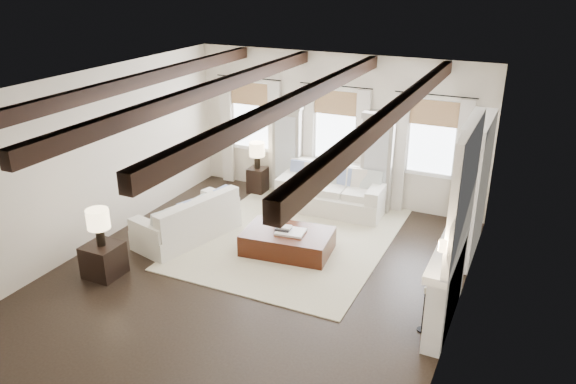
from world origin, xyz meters
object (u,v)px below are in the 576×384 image
at_px(side_table_front, 104,260).
at_px(side_table_back, 258,180).
at_px(sofa_back, 333,192).
at_px(ottoman, 288,242).
at_px(sofa_left, 189,222).

relative_size(side_table_front, side_table_back, 0.97).
xyz_separation_m(sofa_back, side_table_back, (-1.90, 0.17, -0.10)).
xyz_separation_m(ottoman, side_table_front, (-2.45, -2.04, 0.08)).
distance_m(ottoman, side_table_front, 3.19).
relative_size(ottoman, side_table_front, 2.76).
distance_m(sofa_back, ottoman, 2.17).
distance_m(sofa_back, sofa_left, 3.15).
height_order(sofa_back, side_table_back, sofa_back).
height_order(sofa_back, sofa_left, sofa_back).
bearing_deg(side_table_back, sofa_back, -5.22).
xyz_separation_m(sofa_left, side_table_front, (-0.54, -1.74, -0.07)).
height_order(ottoman, side_table_back, side_table_back).
distance_m(sofa_left, ottoman, 1.94).
bearing_deg(side_table_front, ottoman, 39.81).
xyz_separation_m(side_table_front, side_table_back, (0.59, 4.38, 0.01)).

